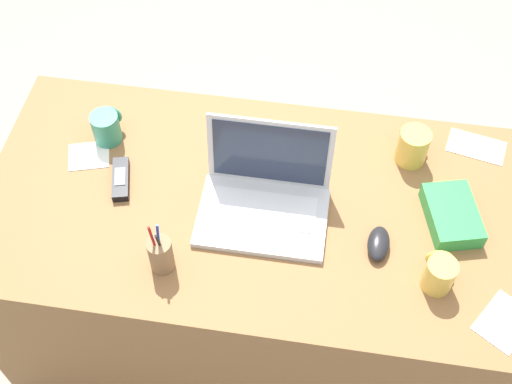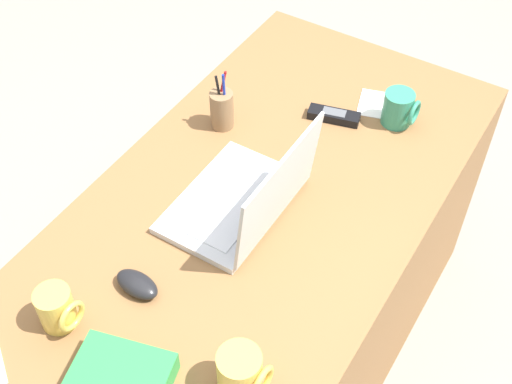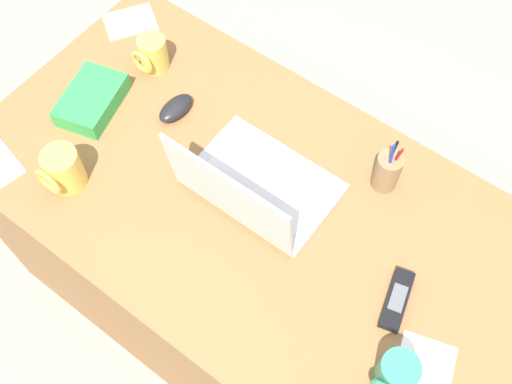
% 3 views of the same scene
% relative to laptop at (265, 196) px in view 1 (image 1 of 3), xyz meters
% --- Properties ---
extents(ground_plane, '(6.00, 6.00, 0.00)m').
position_rel_laptop_xyz_m(ground_plane, '(-0.04, 0.01, -0.80)').
color(ground_plane, gray).
extents(desk, '(1.49, 0.77, 0.76)m').
position_rel_laptop_xyz_m(desk, '(-0.04, 0.01, -0.43)').
color(desk, olive).
rests_on(desk, ground).
extents(laptop, '(0.35, 0.26, 0.24)m').
position_rel_laptop_xyz_m(laptop, '(0.00, 0.00, 0.00)').
color(laptop, silver).
rests_on(laptop, desk).
extents(computer_mouse, '(0.06, 0.11, 0.04)m').
position_rel_laptop_xyz_m(computer_mouse, '(0.31, -0.08, -0.03)').
color(computer_mouse, black).
rests_on(computer_mouse, desk).
extents(coffee_mug_white, '(0.08, 0.09, 0.10)m').
position_rel_laptop_xyz_m(coffee_mug_white, '(0.46, -0.17, 0.00)').
color(coffee_mug_white, '#E0BC4C').
rests_on(coffee_mug_white, desk).
extents(coffee_mug_tall, '(0.08, 0.09, 0.10)m').
position_rel_laptop_xyz_m(coffee_mug_tall, '(-0.49, 0.17, 0.00)').
color(coffee_mug_tall, '#338C6B').
rests_on(coffee_mug_tall, desk).
extents(coffee_mug_spare, '(0.09, 0.10, 0.11)m').
position_rel_laptop_xyz_m(coffee_mug_spare, '(0.39, 0.23, 0.01)').
color(coffee_mug_spare, '#E0BC4C').
rests_on(coffee_mug_spare, desk).
extents(cordless_phone, '(0.08, 0.15, 0.03)m').
position_rel_laptop_xyz_m(cordless_phone, '(-0.41, 0.02, -0.04)').
color(cordless_phone, black).
rests_on(cordless_phone, desk).
extents(pen_holder, '(0.06, 0.06, 0.18)m').
position_rel_laptop_xyz_m(pen_holder, '(-0.23, -0.22, 0.01)').
color(pen_holder, olive).
rests_on(pen_holder, desk).
extents(snack_bag, '(0.17, 0.21, 0.05)m').
position_rel_laptop_xyz_m(snack_bag, '(0.50, 0.03, -0.02)').
color(snack_bag, green).
rests_on(snack_bag, desk).
extents(paper_note_near_laptop, '(0.14, 0.13, 0.00)m').
position_rel_laptop_xyz_m(paper_note_near_laptop, '(-0.53, 0.10, -0.05)').
color(paper_note_near_laptop, white).
rests_on(paper_note_near_laptop, desk).
extents(paper_note_left, '(0.18, 0.12, 0.00)m').
position_rel_laptop_xyz_m(paper_note_left, '(0.58, 0.30, -0.05)').
color(paper_note_left, white).
rests_on(paper_note_left, desk).
extents(paper_note_right, '(0.17, 0.18, 0.00)m').
position_rel_laptop_xyz_m(paper_note_right, '(0.63, -0.25, -0.05)').
color(paper_note_right, white).
rests_on(paper_note_right, desk).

